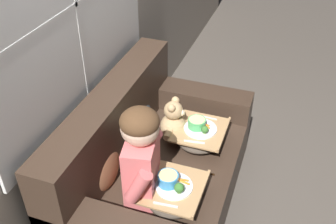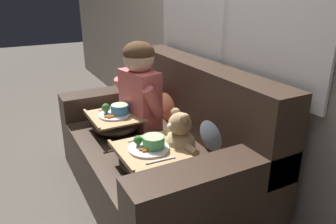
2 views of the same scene
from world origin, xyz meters
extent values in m
plane|color=#4C443D|center=(0.00, 0.00, 0.00)|extent=(14.00, 14.00, 0.00)
cube|color=#A89E8E|center=(0.00, 0.56, 1.30)|extent=(8.00, 0.05, 2.60)
cube|color=#38281E|center=(0.00, 0.00, 0.20)|extent=(1.60, 0.94, 0.41)
cube|color=#38281E|center=(0.00, 0.36, 0.66)|extent=(1.60, 0.22, 0.50)
cube|color=#38281E|center=(-0.69, 0.00, 0.50)|extent=(0.22, 0.94, 0.18)
cube|color=#38281E|center=(0.69, 0.00, 0.50)|extent=(0.22, 0.94, 0.18)
cube|color=black|center=(0.00, -0.02, 0.41)|extent=(0.01, 0.68, 0.01)
ellipsoid|color=#B2754C|center=(-0.29, 0.29, 0.57)|extent=(0.35, 0.17, 0.36)
ellipsoid|color=slate|center=(0.29, 0.29, 0.57)|extent=(0.32, 0.15, 0.33)
cube|color=#DB6666|center=(-0.29, 0.03, 0.62)|extent=(0.34, 0.23, 0.42)
sphere|color=beige|center=(-0.29, 0.03, 0.92)|extent=(0.22, 0.22, 0.22)
ellipsoid|color=#4C331E|center=(-0.29, 0.03, 0.96)|extent=(0.22, 0.22, 0.15)
cylinder|color=#DB6666|center=(-0.46, -0.03, 0.65)|extent=(0.11, 0.18, 0.23)
cylinder|color=#DB6666|center=(-0.11, 0.05, 0.65)|extent=(0.11, 0.18, 0.23)
sphere|color=tan|center=(0.29, 0.03, 0.50)|extent=(0.19, 0.19, 0.19)
sphere|color=tan|center=(0.29, 0.03, 0.64)|extent=(0.14, 0.14, 0.14)
sphere|color=tan|center=(0.24, 0.03, 0.69)|extent=(0.06, 0.06, 0.06)
sphere|color=tan|center=(0.34, 0.03, 0.69)|extent=(0.06, 0.06, 0.06)
sphere|color=beige|center=(0.29, -0.03, 0.63)|extent=(0.05, 0.05, 0.05)
sphere|color=black|center=(0.29, -0.05, 0.64)|extent=(0.02, 0.02, 0.02)
cylinder|color=tan|center=(0.17, 0.02, 0.52)|extent=(0.10, 0.05, 0.05)
cylinder|color=tan|center=(0.41, 0.03, 0.52)|extent=(0.10, 0.05, 0.05)
cylinder|color=tan|center=(0.25, -0.07, 0.43)|extent=(0.05, 0.09, 0.05)
cylinder|color=tan|center=(0.34, -0.07, 0.43)|extent=(0.05, 0.09, 0.05)
ellipsoid|color=#473D33|center=(-0.29, -0.17, 0.46)|extent=(0.37, 0.34, 0.11)
cube|color=tan|center=(-0.29, -0.17, 0.52)|extent=(0.38, 0.35, 0.01)
cube|color=tan|center=(-0.29, -0.34, 0.53)|extent=(0.38, 0.02, 0.02)
cylinder|color=silver|center=(-0.29, -0.17, 0.53)|extent=(0.22, 0.22, 0.01)
cylinder|color=#3889C1|center=(-0.28, -0.13, 0.57)|extent=(0.13, 0.13, 0.07)
cylinder|color=#E5D189|center=(-0.28, -0.13, 0.60)|extent=(0.11, 0.11, 0.01)
sphere|color=#38702D|center=(-0.34, -0.22, 0.58)|extent=(0.06, 0.06, 0.06)
cylinder|color=#7A9E56|center=(-0.34, -0.22, 0.55)|extent=(0.02, 0.02, 0.03)
cylinder|color=orange|center=(-0.25, -0.22, 0.54)|extent=(0.02, 0.08, 0.01)
cylinder|color=orange|center=(-0.23, -0.21, 0.54)|extent=(0.02, 0.07, 0.01)
cube|color=silver|center=(-0.44, -0.17, 0.53)|extent=(0.03, 0.14, 0.01)
ellipsoid|color=#473D33|center=(0.29, -0.17, 0.46)|extent=(0.37, 0.34, 0.11)
cube|color=tan|center=(0.29, -0.17, 0.52)|extent=(0.39, 0.36, 0.01)
cube|color=tan|center=(0.29, -0.35, 0.53)|extent=(0.39, 0.02, 0.02)
cylinder|color=silver|center=(0.29, -0.17, 0.53)|extent=(0.23, 0.23, 0.01)
cylinder|color=#4CAD60|center=(0.30, -0.15, 0.57)|extent=(0.13, 0.13, 0.06)
cylinder|color=#E5D189|center=(0.30, -0.15, 0.60)|extent=(0.11, 0.11, 0.01)
sphere|color=#38702D|center=(0.24, -0.22, 0.57)|extent=(0.05, 0.05, 0.05)
cylinder|color=#7A9E56|center=(0.24, -0.22, 0.54)|extent=(0.02, 0.02, 0.02)
cylinder|color=orange|center=(0.32, -0.21, 0.54)|extent=(0.04, 0.06, 0.01)
cylinder|color=orange|center=(0.33, -0.20, 0.54)|extent=(0.02, 0.05, 0.01)
cube|color=silver|center=(0.14, -0.17, 0.53)|extent=(0.03, 0.14, 0.01)
cube|color=silver|center=(0.44, -0.17, 0.53)|extent=(0.02, 0.17, 0.01)
camera|label=1|loc=(-1.84, -0.68, 2.25)|focal=42.00mm
camera|label=2|loc=(1.80, -0.85, 1.39)|focal=35.00mm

